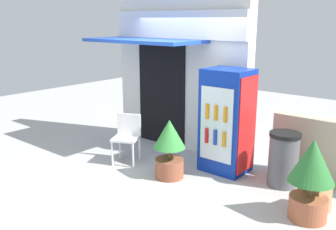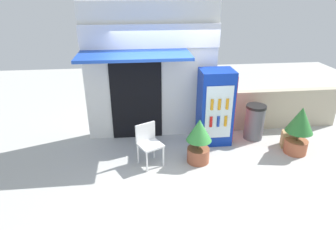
# 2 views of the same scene
# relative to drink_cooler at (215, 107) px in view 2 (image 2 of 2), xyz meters

# --- Properties ---
(ground) EXTENTS (16.00, 16.00, 0.00)m
(ground) POSITION_rel_drink_cooler_xyz_m (-0.99, -0.89, -0.85)
(ground) COLOR #B2B2AD
(storefront_building) EXTENTS (2.99, 1.29, 3.09)m
(storefront_building) POSITION_rel_drink_cooler_xyz_m (-1.43, 0.50, 0.74)
(storefront_building) COLOR silver
(storefront_building) RESTS_ON ground
(drink_cooler) EXTENTS (0.75, 0.67, 1.71)m
(drink_cooler) POSITION_rel_drink_cooler_xyz_m (0.00, 0.00, 0.00)
(drink_cooler) COLOR #0C2D9E
(drink_cooler) RESTS_ON ground
(plastic_chair) EXTENTS (0.57, 0.57, 0.85)m
(plastic_chair) POSITION_rel_drink_cooler_xyz_m (-1.55, -0.77, -0.35)
(plastic_chair) COLOR white
(plastic_chair) RESTS_ON ground
(potted_plant_near_shop) EXTENTS (0.51, 0.51, 0.95)m
(potted_plant_near_shop) POSITION_rel_drink_cooler_xyz_m (-0.54, -0.83, -0.33)
(potted_plant_near_shop) COLOR #995138
(potted_plant_near_shop) RESTS_ON ground
(potted_plant_curbside) EXTENTS (0.57, 0.57, 1.06)m
(potted_plant_curbside) POSITION_rel_drink_cooler_xyz_m (1.64, -0.71, -0.24)
(potted_plant_curbside) COLOR #AD5B3D
(potted_plant_curbside) RESTS_ON ground
(trash_bin) EXTENTS (0.46, 0.46, 0.84)m
(trash_bin) POSITION_rel_drink_cooler_xyz_m (0.98, 0.04, -0.43)
(trash_bin) COLOR #595960
(trash_bin) RESTS_ON ground
(stone_boundary_wall) EXTENTS (2.74, 0.21, 1.00)m
(stone_boundary_wall) POSITION_rel_drink_cooler_xyz_m (1.96, 0.57, -0.35)
(stone_boundary_wall) COLOR #B7AD93
(stone_boundary_wall) RESTS_ON ground
(cardboard_box) EXTENTS (0.41, 0.37, 0.36)m
(cardboard_box) POSITION_rel_drink_cooler_xyz_m (1.63, -0.45, -0.67)
(cardboard_box) COLOR tan
(cardboard_box) RESTS_ON ground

